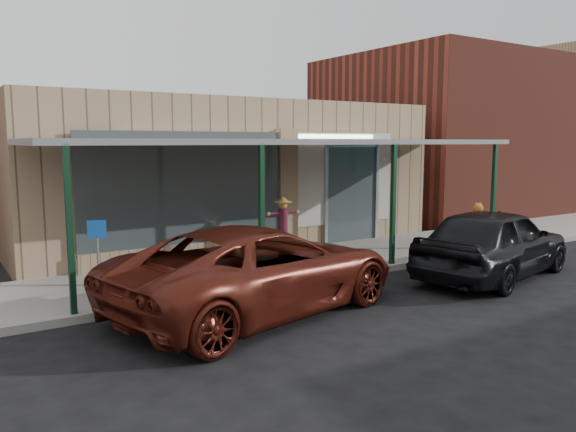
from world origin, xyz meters
TOP-DOWN VIEW (x-y plane):
  - ground at (0.00, 0.00)m, footprint 120.00×120.00m
  - sidewalk at (0.00, 3.60)m, footprint 40.00×3.20m
  - storefront at (-0.00, 8.16)m, footprint 12.00×6.25m
  - awning at (0.00, 3.56)m, footprint 12.00×3.00m
  - block_buildings_near at (2.01, 9.20)m, footprint 61.00×8.00m
  - barrel_scarecrow at (-0.10, 4.03)m, footprint 0.95×0.64m
  - barrel_pumpkin at (-0.56, 3.25)m, footprint 0.66×0.66m
  - handicap_sign at (-5.00, 2.40)m, footprint 0.31×0.13m
  - parked_sedan at (3.17, 0.33)m, footprint 5.08×2.93m
  - car_maroon at (-2.56, 0.96)m, footprint 6.12×3.82m

SIDE VIEW (x-z plane):
  - ground at x=0.00m, z-range 0.00..0.00m
  - sidewalk at x=0.00m, z-range 0.00..0.15m
  - barrel_pumpkin at x=-0.56m, z-range 0.05..0.71m
  - barrel_scarecrow at x=-0.10m, z-range -0.10..1.46m
  - car_maroon at x=-2.56m, z-range 0.00..1.58m
  - parked_sedan at x=3.17m, z-range 0.00..1.63m
  - handicap_sign at x=-5.00m, z-range 0.37..1.91m
  - storefront at x=0.00m, z-range -0.01..4.19m
  - awning at x=0.00m, z-range 1.49..4.53m
  - block_buildings_near at x=2.01m, z-range -0.23..7.77m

